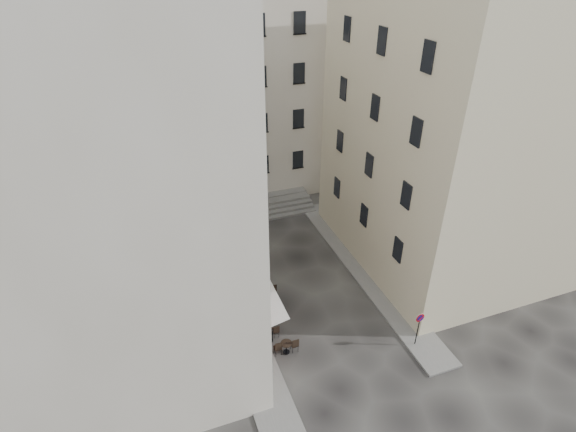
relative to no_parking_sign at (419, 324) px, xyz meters
name	(u,v)px	position (x,y,z in m)	size (l,w,h in m)	color
ground	(319,315)	(-4.00, 3.91, -1.62)	(90.00, 90.00, 0.00)	black
sidewalk_left	(229,290)	(-8.50, 7.91, -1.56)	(2.00, 22.00, 0.12)	slate
sidewalk_right	(363,269)	(0.50, 6.91, -1.56)	(2.00, 18.00, 0.12)	slate
building_left	(90,161)	(-14.50, 6.91, 8.69)	(12.20, 16.20, 20.60)	beige
building_right	(459,124)	(6.50, 7.41, 7.69)	(12.20, 14.20, 18.60)	beige
building_back	(219,79)	(-5.00, 22.91, 7.69)	(18.20, 10.20, 18.60)	beige
cafe_storefront	(242,297)	(-8.32, 4.91, 0.26)	(1.74, 7.30, 3.50)	#490A0B
stone_steps	(258,208)	(-4.00, 16.48, -1.22)	(9.00, 3.15, 0.80)	#5A5855
bollard_near	(272,335)	(-7.25, 2.91, -1.10)	(0.12, 0.12, 0.98)	black
bollard_mid	(254,295)	(-7.25, 6.41, -1.10)	(0.12, 0.12, 0.98)	black
bollard_far	(239,262)	(-7.25, 9.91, -1.10)	(0.12, 0.12, 0.98)	black
no_parking_sign	(419,324)	(0.00, 0.00, 0.00)	(0.52, 0.10, 2.29)	black
bistro_table_a	(286,346)	(-6.78, 1.95, -1.15)	(1.30, 0.61, 0.92)	black
bistro_table_b	(268,332)	(-7.33, 3.28, -1.20)	(1.16, 0.54, 0.82)	black
bistro_table_c	(266,309)	(-6.94, 4.98, -1.14)	(1.33, 0.62, 0.94)	black
bistro_table_d	(266,291)	(-6.46, 6.54, -1.16)	(1.30, 0.61, 0.91)	black
bistro_table_e	(249,277)	(-7.07, 8.28, -1.21)	(1.14, 0.53, 0.80)	black
pedestrian	(252,282)	(-7.10, 7.33, -0.84)	(0.57, 0.37, 1.56)	black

